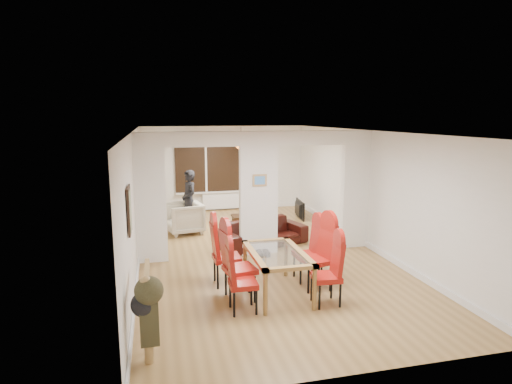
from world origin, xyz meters
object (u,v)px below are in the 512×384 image
object	(u,v)px
bowl	(248,215)
dining_chair_ra	(326,272)
armchair	(184,218)
dining_chair_lb	(240,264)
dining_chair_rc	(307,251)
person	(189,201)
television	(297,209)
dining_chair_la	(243,278)
dining_table	(277,273)
bottle	(255,209)
sofa	(263,233)
dining_chair_lc	(227,253)
dining_chair_rb	(316,255)
coffee_table	(251,219)

from	to	relation	value
bowl	dining_chair_ra	bearing A→B (deg)	-88.43
armchair	bowl	distance (m)	1.77
dining_chair_ra	bowl	world-z (taller)	dining_chair_ra
dining_chair_lb	dining_chair_rc	xyz separation A→B (m)	(1.33, 0.54, -0.06)
dining_chair_lb	person	size ratio (longest dim) A/B	0.76
dining_chair_lb	bowl	bearing A→B (deg)	66.95
television	dining_chair_la	bearing A→B (deg)	159.28
dining_chair_la	dining_chair_lb	bearing A→B (deg)	86.49
dining_chair_ra	bowl	xyz separation A→B (m)	(-0.14, 5.10, -0.26)
dining_table	dining_chair_ra	bearing A→B (deg)	-41.64
dining_chair_lb	person	xyz separation A→B (m)	(-0.44, 4.39, 0.19)
dining_chair_lb	dining_table	bearing A→B (deg)	-3.34
bottle	sofa	bearing A→B (deg)	-98.60
dining_chair_lb	bottle	bearing A→B (deg)	64.51
dining_chair_la	dining_chair_lb	distance (m)	0.45
dining_chair_lc	bowl	xyz separation A→B (m)	(1.23, 3.94, -0.30)
dining_chair_lb	sofa	distance (m)	2.92
television	dining_chair_lc	bearing A→B (deg)	153.20
dining_chair_rb	armchair	xyz separation A→B (m)	(-1.93, 4.03, -0.20)
dining_chair_rb	armchair	world-z (taller)	dining_chair_rb
dining_table	dining_chair_lc	distance (m)	0.97
dining_chair_rb	bowl	bearing A→B (deg)	81.09
dining_chair_ra	person	size ratio (longest dim) A/B	0.67
dining_chair_lc	bottle	distance (m)	4.39
armchair	bottle	bearing A→B (deg)	96.22
dining_chair_rb	dining_chair_lc	bearing A→B (deg)	148.57
armchair	person	xyz separation A→B (m)	(0.15, 0.22, 0.39)
bowl	dining_chair_lb	bearing A→B (deg)	-103.77
dining_chair_lc	sofa	xyz separation A→B (m)	(1.18, 2.04, -0.28)
sofa	person	xyz separation A→B (m)	(-1.51, 1.69, 0.49)
dining_chair_lc	bowl	bearing A→B (deg)	70.81
dining_chair_ra	armchair	world-z (taller)	dining_chair_ra
dining_table	coffee_table	bearing A→B (deg)	82.37
dining_chair_ra	dining_chair_rb	size ratio (longest dim) A/B	0.89
dining_table	bowl	xyz separation A→B (m)	(0.49, 4.54, -0.10)
dining_chair_la	dining_chair_ra	world-z (taller)	dining_chair_ra
dining_table	bowl	bearing A→B (deg)	83.79
dining_chair_ra	dining_chair_rc	size ratio (longest dim) A/B	0.98
bowl	dining_chair_rb	bearing A→B (deg)	-87.28
sofa	dining_table	bearing A→B (deg)	-118.28
dining_chair_rc	person	world-z (taller)	person
dining_chair_rc	television	xyz separation A→B (m)	(1.34, 4.47, -0.27)
television	dining_chair_ra	bearing A→B (deg)	171.44
television	coffee_table	xyz separation A→B (m)	(-1.41, -0.28, -0.14)
dining_chair_rc	bowl	size ratio (longest dim) A/B	5.28
dining_table	dining_chair_lb	size ratio (longest dim) A/B	1.30
dining_chair_rb	sofa	distance (m)	2.59
dining_chair_la	armchair	size ratio (longest dim) A/B	1.22
dining_table	television	size ratio (longest dim) A/B	1.70
dining_chair_ra	sofa	bearing A→B (deg)	98.65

